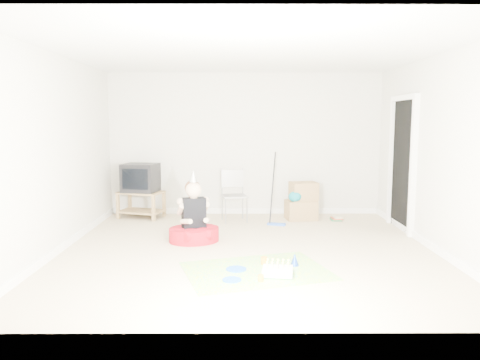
{
  "coord_description": "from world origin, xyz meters",
  "views": [
    {
      "loc": [
        -0.13,
        -6.15,
        1.73
      ],
      "look_at": [
        -0.1,
        0.4,
        0.9
      ],
      "focal_mm": 35.0,
      "sensor_mm": 36.0,
      "label": 1
    }
  ],
  "objects_px": {
    "crt_tv": "(141,178)",
    "birthday_cake": "(278,272)",
    "cardboard_boxes": "(302,202)",
    "seated_woman": "(194,226)",
    "folding_chair": "(234,196)",
    "tv_stand": "(141,202)"
  },
  "relations": [
    {
      "from": "birthday_cake",
      "to": "cardboard_boxes",
      "type": "bearing_deg",
      "value": 77.44
    },
    {
      "from": "folding_chair",
      "to": "birthday_cake",
      "type": "bearing_deg",
      "value": -80.06
    },
    {
      "from": "tv_stand",
      "to": "crt_tv",
      "type": "xyz_separation_m",
      "value": [
        -0.0,
        0.0,
        0.44
      ]
    },
    {
      "from": "seated_woman",
      "to": "birthday_cake",
      "type": "xyz_separation_m",
      "value": [
        1.08,
        -1.53,
        -0.18
      ]
    },
    {
      "from": "folding_chair",
      "to": "crt_tv",
      "type": "bearing_deg",
      "value": 169.72
    },
    {
      "from": "cardboard_boxes",
      "to": "seated_woman",
      "type": "height_order",
      "value": "seated_woman"
    },
    {
      "from": "crt_tv",
      "to": "birthday_cake",
      "type": "bearing_deg",
      "value": -43.91
    },
    {
      "from": "seated_woman",
      "to": "tv_stand",
      "type": "bearing_deg",
      "value": 123.51
    },
    {
      "from": "seated_woman",
      "to": "folding_chair",
      "type": "bearing_deg",
      "value": 67.14
    },
    {
      "from": "crt_tv",
      "to": "cardboard_boxes",
      "type": "height_order",
      "value": "crt_tv"
    },
    {
      "from": "tv_stand",
      "to": "seated_woman",
      "type": "height_order",
      "value": "seated_woman"
    },
    {
      "from": "seated_woman",
      "to": "crt_tv",
      "type": "bearing_deg",
      "value": 123.51
    },
    {
      "from": "cardboard_boxes",
      "to": "seated_woman",
      "type": "relative_size",
      "value": 0.63
    },
    {
      "from": "crt_tv",
      "to": "birthday_cake",
      "type": "height_order",
      "value": "crt_tv"
    },
    {
      "from": "birthday_cake",
      "to": "crt_tv",
      "type": "bearing_deg",
      "value": 124.33
    },
    {
      "from": "cardboard_boxes",
      "to": "birthday_cake",
      "type": "xyz_separation_m",
      "value": [
        -0.68,
        -3.04,
        -0.27
      ]
    },
    {
      "from": "tv_stand",
      "to": "birthday_cake",
      "type": "height_order",
      "value": "tv_stand"
    },
    {
      "from": "crt_tv",
      "to": "birthday_cake",
      "type": "xyz_separation_m",
      "value": [
        2.18,
        -3.19,
        -0.68
      ]
    },
    {
      "from": "tv_stand",
      "to": "folding_chair",
      "type": "distance_m",
      "value": 1.71
    },
    {
      "from": "tv_stand",
      "to": "folding_chair",
      "type": "height_order",
      "value": "folding_chair"
    },
    {
      "from": "crt_tv",
      "to": "tv_stand",
      "type": "bearing_deg",
      "value": 11.76
    },
    {
      "from": "folding_chair",
      "to": "seated_woman",
      "type": "relative_size",
      "value": 0.88
    }
  ]
}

